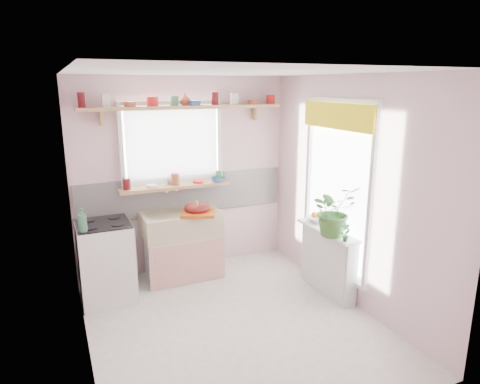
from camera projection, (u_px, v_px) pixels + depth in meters
name	position (u px, v px, depth m)	size (l,w,h in m)	color
room	(255.00, 172.00, 5.10)	(3.20, 3.20, 3.20)	white
sink_unit	(182.00, 244.00, 5.40)	(0.95, 0.65, 1.11)	white
cooker	(106.00, 261.00, 4.80)	(0.58, 0.58, 0.93)	white
radiator_ledge	(328.00, 260.00, 5.01)	(0.22, 0.95, 0.78)	white
windowsill	(176.00, 186.00, 5.39)	(1.40, 0.22, 0.04)	tan
pine_shelf	(185.00, 107.00, 5.20)	(2.52, 0.24, 0.04)	tan
shelf_crockery	(183.00, 101.00, 5.17)	(2.47, 0.11, 0.12)	#590F14
sill_crockery	(175.00, 181.00, 5.37)	(1.35, 0.11, 0.12)	#590F14
dish_tray	(198.00, 213.00, 5.18)	(0.40, 0.30, 0.04)	#CC5412
colander	(197.00, 208.00, 5.23)	(0.32, 0.32, 0.14)	#621310
jade_plant	(334.00, 210.00, 4.65)	(0.51, 0.44, 0.57)	#3D712D
fruit_bowl	(319.00, 219.00, 5.16)	(0.27, 0.27, 0.07)	silver
herb_pot	(345.00, 232.00, 4.50)	(0.11, 0.08, 0.21)	#36712D
soap_bottle_sink	(197.00, 208.00, 5.16)	(0.08, 0.08, 0.18)	#E8E067
sill_cup	(171.00, 181.00, 5.41)	(0.12, 0.12, 0.09)	beige
sill_bowl	(218.00, 180.00, 5.54)	(0.19, 0.19, 0.06)	#3767B3
shelf_vase	(185.00, 99.00, 5.24)	(0.14, 0.14, 0.15)	#9A3C2F
cooker_bottle	(82.00, 220.00, 4.38)	(0.10, 0.10, 0.25)	#39734F
fruit	(319.00, 215.00, 5.15)	(0.20, 0.14, 0.10)	orange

